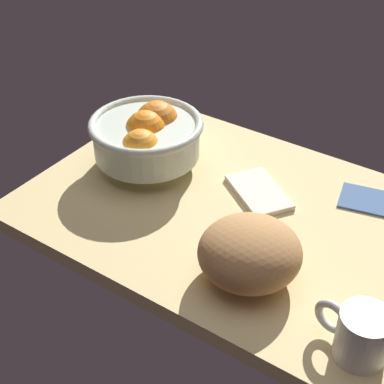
# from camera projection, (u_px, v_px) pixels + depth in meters

# --- Properties ---
(ground_plane) EXTENTS (0.76, 0.53, 0.03)m
(ground_plane) POSITION_uv_depth(u_px,v_px,m) (236.00, 216.00, 1.07)
(ground_plane) COLOR #D7C080
(fruit_bowl) EXTENTS (0.22, 0.22, 0.13)m
(fruit_bowl) POSITION_uv_depth(u_px,v_px,m) (147.00, 135.00, 1.13)
(fruit_bowl) COLOR silver
(fruit_bowl) RESTS_ON ground
(bread_loaf) EXTENTS (0.23, 0.23, 0.10)m
(bread_loaf) POSITION_uv_depth(u_px,v_px,m) (250.00, 253.00, 0.89)
(bread_loaf) COLOR #B37F4A
(bread_loaf) RESTS_ON ground
(napkin_folded) EXTENTS (0.13, 0.10, 0.01)m
(napkin_folded) POSITION_uv_depth(u_px,v_px,m) (371.00, 200.00, 1.07)
(napkin_folded) COLOR #476491
(napkin_folded) RESTS_ON ground
(napkin_spare) EXTENTS (0.16, 0.14, 0.01)m
(napkin_spare) POSITION_uv_depth(u_px,v_px,m) (259.00, 192.00, 1.09)
(napkin_spare) COLOR silver
(napkin_spare) RESTS_ON ground
(mug) EXTENTS (0.11, 0.07, 0.08)m
(mug) POSITION_uv_depth(u_px,v_px,m) (360.00, 334.00, 0.78)
(mug) COLOR silver
(mug) RESTS_ON ground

